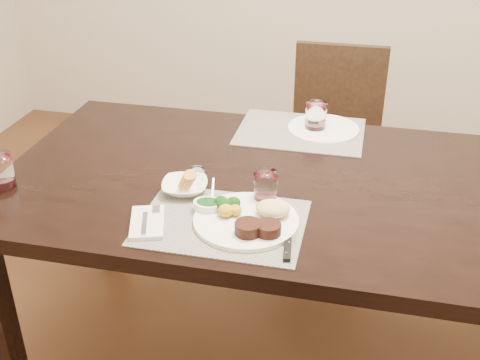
% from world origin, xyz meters
% --- Properties ---
extents(ground_plane, '(4.50, 4.50, 0.00)m').
position_xyz_m(ground_plane, '(0.00, 0.00, 0.00)').
color(ground_plane, '#3F2314').
rests_on(ground_plane, ground).
extents(dining_table, '(2.00, 1.00, 0.75)m').
position_xyz_m(dining_table, '(0.00, 0.00, 0.67)').
color(dining_table, black).
rests_on(dining_table, ground).
extents(chair_far, '(0.42, 0.42, 0.90)m').
position_xyz_m(chair_far, '(0.00, 0.93, 0.50)').
color(chair_far, black).
rests_on(chair_far, ground).
extents(placemat_near, '(0.46, 0.34, 0.00)m').
position_xyz_m(placemat_near, '(-0.22, -0.29, 0.75)').
color(placemat_near, gray).
rests_on(placemat_near, dining_table).
extents(placemat_far, '(0.46, 0.34, 0.00)m').
position_xyz_m(placemat_far, '(-0.09, 0.38, 0.75)').
color(placemat_far, gray).
rests_on(placemat_far, dining_table).
extents(dinner_plate, '(0.30, 0.30, 0.05)m').
position_xyz_m(dinner_plate, '(-0.14, -0.28, 0.77)').
color(dinner_plate, white).
rests_on(dinner_plate, placemat_near).
extents(napkin_fork, '(0.14, 0.18, 0.02)m').
position_xyz_m(napkin_fork, '(-0.42, -0.34, 0.76)').
color(napkin_fork, silver).
rests_on(napkin_fork, placemat_near).
extents(steak_knife, '(0.03, 0.23, 0.01)m').
position_xyz_m(steak_knife, '(-0.02, -0.36, 0.76)').
color(steak_knife, white).
rests_on(steak_knife, placemat_near).
extents(cracker_bowl, '(0.16, 0.16, 0.06)m').
position_xyz_m(cracker_bowl, '(-0.38, -0.15, 0.77)').
color(cracker_bowl, white).
rests_on(cracker_bowl, placemat_near).
extents(sauce_ramekin, '(0.08, 0.13, 0.07)m').
position_xyz_m(sauce_ramekin, '(-0.28, -0.24, 0.77)').
color(sauce_ramekin, white).
rests_on(sauce_ramekin, placemat_near).
extents(wine_glass_near, '(0.07, 0.07, 0.10)m').
position_xyz_m(wine_glass_near, '(-0.13, -0.15, 0.80)').
color(wine_glass_near, silver).
rests_on(wine_glass_near, placemat_near).
extents(far_plate, '(0.26, 0.26, 0.01)m').
position_xyz_m(far_plate, '(-0.01, 0.41, 0.76)').
color(far_plate, white).
rests_on(far_plate, placemat_far).
extents(wine_glass_far, '(0.08, 0.08, 0.11)m').
position_xyz_m(wine_glass_far, '(-0.04, 0.40, 0.80)').
color(wine_glass_far, silver).
rests_on(wine_glass_far, placemat_far).
extents(wine_glass_side, '(0.08, 0.08, 0.11)m').
position_xyz_m(wine_glass_side, '(-0.94, -0.23, 0.80)').
color(wine_glass_side, silver).
rests_on(wine_glass_side, dining_table).
extents(salt_cellar, '(0.05, 0.05, 0.02)m').
position_xyz_m(salt_cellar, '(-0.37, -0.03, 0.76)').
color(salt_cellar, silver).
rests_on(salt_cellar, dining_table).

